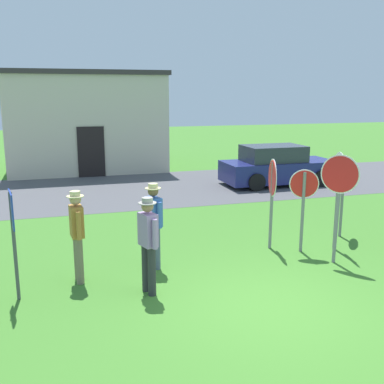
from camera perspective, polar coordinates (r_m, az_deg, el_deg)
name	(u,v)px	position (r m, az deg, el deg)	size (l,w,h in m)	color
ground_plane	(269,307)	(7.96, 9.51, -13.88)	(80.00, 80.00, 0.00)	#3D7528
street_asphalt	(149,188)	(17.13, -5.31, 0.50)	(60.00, 6.40, 0.01)	#4C4C51
building_background	(86,120)	(22.20, -13.07, 8.66)	(6.92, 5.52, 4.39)	beige
parked_car_on_street	(277,167)	(17.95, 10.52, 3.11)	(4.32, 2.05, 1.51)	navy
stop_sign_leaning_right	(272,188)	(10.36, 9.90, 0.51)	(0.24, 0.82, 2.06)	slate
stop_sign_center_cluster	(339,189)	(9.79, 17.77, 0.32)	(0.53, 0.66, 2.27)	slate
stop_sign_rear_left	(303,197)	(10.28, 13.66, -0.66)	(0.60, 0.28, 1.87)	slate
stop_sign_tallest	(343,184)	(11.67, 18.28, 1.00)	(0.57, 0.65, 1.95)	slate
stop_sign_low_front	(338,184)	(10.62, 17.71, 1.01)	(0.22, 0.76, 2.21)	slate
person_on_left	(148,240)	(8.03, -5.46, -5.94)	(0.32, 0.55, 1.74)	#2D2D33
person_in_dark_shirt	(154,221)	(9.19, -4.79, -3.56)	(0.32, 0.55, 1.74)	#4C5670
person_near_signs	(77,231)	(8.74, -14.07, -4.73)	(0.32, 0.57, 1.74)	#7A6B56
info_panel_middle	(13,226)	(8.21, -21.35, -3.96)	(0.12, 0.60, 1.89)	#4C4C51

